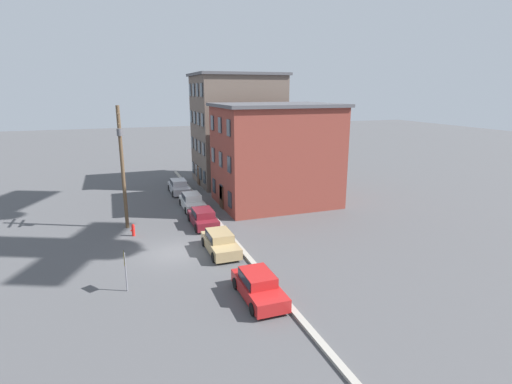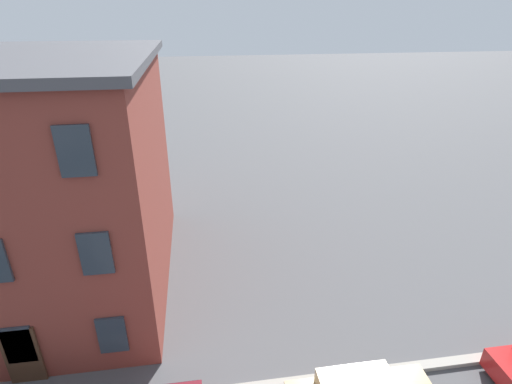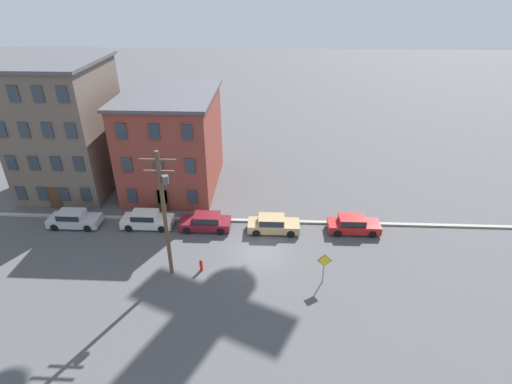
{
  "view_description": "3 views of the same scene",
  "coord_description": "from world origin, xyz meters",
  "px_view_note": "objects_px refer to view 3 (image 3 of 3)",
  "views": [
    {
      "loc": [
        25.97,
        -3.44,
        10.87
      ],
      "look_at": [
        1.78,
        5.37,
        4.29
      ],
      "focal_mm": 28.0,
      "sensor_mm": 36.0,
      "label": 1
    },
    {
      "loc": [
        -3.35,
        -4.34,
        11.2
      ],
      "look_at": [
        -1.98,
        4.87,
        6.85
      ],
      "focal_mm": 28.0,
      "sensor_mm": 36.0,
      "label": 2
    },
    {
      "loc": [
        0.76,
        -25.61,
        19.51
      ],
      "look_at": [
        -0.55,
        2.57,
        4.08
      ],
      "focal_mm": 28.0,
      "sensor_mm": 36.0,
      "label": 3
    }
  ],
  "objects_px": {
    "car_red": "(353,224)",
    "car_silver": "(74,218)",
    "car_white": "(147,219)",
    "caution_sign": "(324,264)",
    "car_maroon": "(206,221)",
    "car_tan": "(273,224)",
    "utility_pole": "(164,210)",
    "fire_hydrant": "(201,265)"
  },
  "relations": [
    {
      "from": "car_red",
      "to": "utility_pole",
      "type": "distance_m",
      "value": 16.22
    },
    {
      "from": "car_silver",
      "to": "caution_sign",
      "type": "height_order",
      "value": "caution_sign"
    },
    {
      "from": "car_maroon",
      "to": "car_tan",
      "type": "distance_m",
      "value": 5.81
    },
    {
      "from": "car_maroon",
      "to": "car_red",
      "type": "relative_size",
      "value": 1.0
    },
    {
      "from": "caution_sign",
      "to": "car_maroon",
      "type": "bearing_deg",
      "value": 145.65
    },
    {
      "from": "car_maroon",
      "to": "car_red",
      "type": "height_order",
      "value": "same"
    },
    {
      "from": "car_silver",
      "to": "fire_hydrant",
      "type": "bearing_deg",
      "value": -24.38
    },
    {
      "from": "car_red",
      "to": "caution_sign",
      "type": "bearing_deg",
      "value": -115.86
    },
    {
      "from": "car_tan",
      "to": "utility_pole",
      "type": "distance_m",
      "value": 10.54
    },
    {
      "from": "car_maroon",
      "to": "fire_hydrant",
      "type": "relative_size",
      "value": 4.58
    },
    {
      "from": "car_white",
      "to": "caution_sign",
      "type": "bearing_deg",
      "value": -24.18
    },
    {
      "from": "car_tan",
      "to": "car_red",
      "type": "relative_size",
      "value": 1.0
    },
    {
      "from": "car_tan",
      "to": "fire_hydrant",
      "type": "xyz_separation_m",
      "value": [
        -5.29,
        -5.47,
        -0.27
      ]
    },
    {
      "from": "caution_sign",
      "to": "fire_hydrant",
      "type": "height_order",
      "value": "caution_sign"
    },
    {
      "from": "fire_hydrant",
      "to": "caution_sign",
      "type": "bearing_deg",
      "value": -5.7
    },
    {
      "from": "utility_pole",
      "to": "fire_hydrant",
      "type": "xyz_separation_m",
      "value": [
        2.12,
        0.35,
        -5.0
      ]
    },
    {
      "from": "car_silver",
      "to": "caution_sign",
      "type": "xyz_separation_m",
      "value": [
        21.09,
        -6.4,
        0.9
      ]
    },
    {
      "from": "car_silver",
      "to": "car_red",
      "type": "distance_m",
      "value": 24.3
    },
    {
      "from": "car_tan",
      "to": "fire_hydrant",
      "type": "bearing_deg",
      "value": -134.0
    },
    {
      "from": "car_maroon",
      "to": "car_white",
      "type": "bearing_deg",
      "value": 178.61
    },
    {
      "from": "car_white",
      "to": "car_silver",
      "type": "bearing_deg",
      "value": -178.35
    },
    {
      "from": "car_red",
      "to": "caution_sign",
      "type": "relative_size",
      "value": 1.78
    },
    {
      "from": "car_maroon",
      "to": "fire_hydrant",
      "type": "bearing_deg",
      "value": -84.68
    },
    {
      "from": "car_silver",
      "to": "caution_sign",
      "type": "bearing_deg",
      "value": -16.88
    },
    {
      "from": "caution_sign",
      "to": "car_white",
      "type": "bearing_deg",
      "value": 155.82
    },
    {
      "from": "car_maroon",
      "to": "car_tan",
      "type": "bearing_deg",
      "value": -0.92
    },
    {
      "from": "car_silver",
      "to": "car_tan",
      "type": "height_order",
      "value": "same"
    },
    {
      "from": "car_red",
      "to": "car_silver",
      "type": "bearing_deg",
      "value": -179.44
    },
    {
      "from": "car_silver",
      "to": "car_white",
      "type": "height_order",
      "value": "same"
    },
    {
      "from": "car_white",
      "to": "car_red",
      "type": "xyz_separation_m",
      "value": [
        17.88,
        0.05,
        0.0
      ]
    },
    {
      "from": "car_silver",
      "to": "car_tan",
      "type": "relative_size",
      "value": 1.0
    },
    {
      "from": "car_white",
      "to": "car_tan",
      "type": "height_order",
      "value": "same"
    },
    {
      "from": "car_white",
      "to": "fire_hydrant",
      "type": "xyz_separation_m",
      "value": [
        5.73,
        -5.69,
        -0.27
      ]
    },
    {
      "from": "car_silver",
      "to": "utility_pole",
      "type": "xyz_separation_m",
      "value": [
        10.04,
        -5.86,
        4.73
      ]
    },
    {
      "from": "caution_sign",
      "to": "fire_hydrant",
      "type": "bearing_deg",
      "value": 174.3
    },
    {
      "from": "car_white",
      "to": "car_red",
      "type": "height_order",
      "value": "same"
    },
    {
      "from": "car_maroon",
      "to": "caution_sign",
      "type": "bearing_deg",
      "value": -34.35
    },
    {
      "from": "car_maroon",
      "to": "car_silver",
      "type": "bearing_deg",
      "value": -179.71
    },
    {
      "from": "car_tan",
      "to": "caution_sign",
      "type": "distance_m",
      "value": 7.39
    },
    {
      "from": "car_white",
      "to": "caution_sign",
      "type": "xyz_separation_m",
      "value": [
        14.66,
        -6.58,
        0.9
      ]
    },
    {
      "from": "car_white",
      "to": "utility_pole",
      "type": "height_order",
      "value": "utility_pole"
    },
    {
      "from": "car_maroon",
      "to": "fire_hydrant",
      "type": "distance_m",
      "value": 5.6
    }
  ]
}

